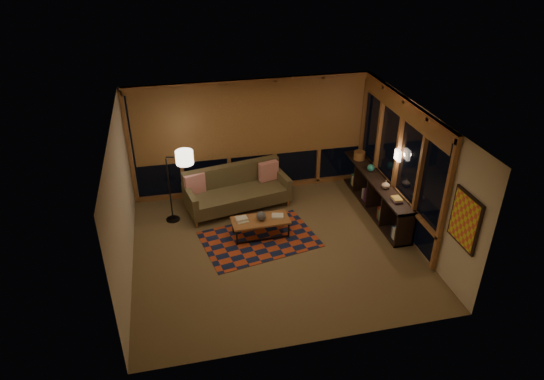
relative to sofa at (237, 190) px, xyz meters
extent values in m
cube|color=#76604A|center=(0.48, -1.66, -0.46)|extent=(5.50, 5.00, 0.01)
cube|color=#ECE2C9|center=(0.48, -1.66, 2.24)|extent=(5.50, 5.00, 0.01)
cube|color=beige|center=(0.48, 0.84, 0.89)|extent=(5.50, 0.01, 2.70)
cube|color=beige|center=(0.48, -4.16, 0.89)|extent=(5.50, 0.01, 2.70)
cube|color=beige|center=(-2.27, -1.66, 0.89)|extent=(0.01, 5.00, 2.70)
cube|color=beige|center=(3.23, -1.66, 0.89)|extent=(0.01, 5.00, 2.70)
cube|color=#AF3F1D|center=(0.23, -1.31, -0.45)|extent=(2.48, 1.89, 0.01)
sphere|color=#2C2C32|center=(0.29, -1.19, 0.03)|extent=(0.20, 0.20, 0.20)
cylinder|color=olive|center=(2.95, 0.32, 0.40)|extent=(0.32, 0.32, 0.19)
sphere|color=teal|center=(2.97, -0.32, 0.38)|extent=(0.17, 0.17, 0.16)
imported|color=tan|center=(2.97, -1.12, 0.39)|extent=(0.20, 0.20, 0.18)
camera|label=1|loc=(-1.28, -9.24, 5.27)|focal=32.00mm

